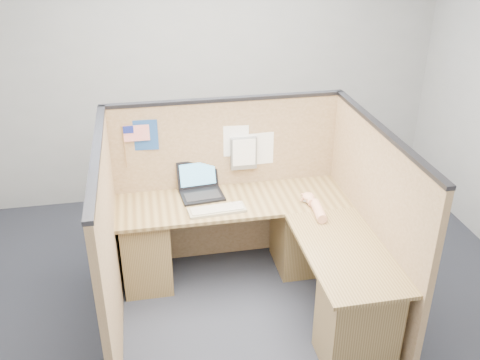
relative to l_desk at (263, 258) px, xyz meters
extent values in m
plane|color=#1E222B|center=(-0.18, -0.29, -0.39)|extent=(5.00, 5.00, 0.00)
plane|color=#96989B|center=(-0.18, 1.96, 1.01)|extent=(5.00, 0.00, 5.00)
cube|color=brown|center=(-0.18, 0.71, 0.36)|extent=(2.05, 0.05, 1.50)
cube|color=#232328|center=(-0.18, 0.71, 1.12)|extent=(2.05, 0.06, 0.03)
cube|color=brown|center=(-1.18, -0.19, 0.36)|extent=(0.05, 1.80, 1.50)
cube|color=#232328|center=(-1.18, -0.19, 1.12)|extent=(0.06, 1.80, 0.03)
cube|color=brown|center=(0.82, -0.19, 0.36)|extent=(0.05, 1.80, 1.50)
cube|color=#232328|center=(0.82, -0.19, 1.12)|extent=(0.06, 1.80, 0.03)
cube|color=brown|center=(-0.18, 0.39, 0.32)|extent=(1.95, 0.60, 0.03)
cube|color=brown|center=(0.49, -0.49, 0.32)|extent=(0.60, 1.15, 0.03)
cube|color=brown|center=(-0.93, 0.39, -0.04)|extent=(0.40, 0.50, 0.70)
cube|color=brown|center=(0.42, 0.39, -0.04)|extent=(0.40, 0.50, 0.70)
cube|color=brown|center=(0.49, -0.81, -0.04)|extent=(0.50, 0.40, 0.70)
cube|color=black|center=(-0.43, 0.51, 0.35)|extent=(0.38, 0.30, 0.02)
cube|color=black|center=(-0.43, 0.67, 0.48)|extent=(0.36, 0.11, 0.24)
cube|color=teal|center=(-0.43, 0.66, 0.48)|extent=(0.31, 0.09, 0.19)
cube|color=gray|center=(-0.34, 0.24, 0.35)|extent=(0.48, 0.19, 0.02)
cube|color=silver|center=(-0.34, 0.24, 0.36)|extent=(0.43, 0.16, 0.01)
ellipsoid|color=silver|center=(0.44, 0.25, 0.36)|extent=(0.13, 0.10, 0.05)
ellipsoid|color=#DF9A7B|center=(0.44, 0.24, 0.39)|extent=(0.10, 0.12, 0.05)
cylinder|color=#DF9A7B|center=(0.44, 0.19, 0.37)|extent=(0.07, 0.05, 0.07)
cylinder|color=#DF9A7B|center=(0.45, 0.03, 0.37)|extent=(0.11, 0.29, 0.09)
cube|color=navy|center=(-0.85, 0.68, 0.87)|extent=(0.20, 0.02, 0.27)
cylinder|color=olive|center=(-1.03, 0.67, 0.78)|extent=(0.01, 0.01, 0.37)
cube|color=red|center=(-0.93, 0.67, 0.89)|extent=(0.21, 0.00, 0.14)
cube|color=navy|center=(-0.99, 0.67, 0.93)|extent=(0.08, 0.00, 0.06)
cube|color=slate|center=(-0.04, 0.66, 0.64)|extent=(0.23, 0.05, 0.29)
cube|color=white|center=(-0.04, 0.63, 0.66)|extent=(0.20, 0.01, 0.24)
cube|color=white|center=(-0.10, 0.68, 0.75)|extent=(0.22, 0.02, 0.28)
cube|color=white|center=(0.12, 0.68, 0.66)|extent=(0.23, 0.01, 0.29)
camera|label=1|loc=(-0.86, -3.48, 2.54)|focal=40.00mm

